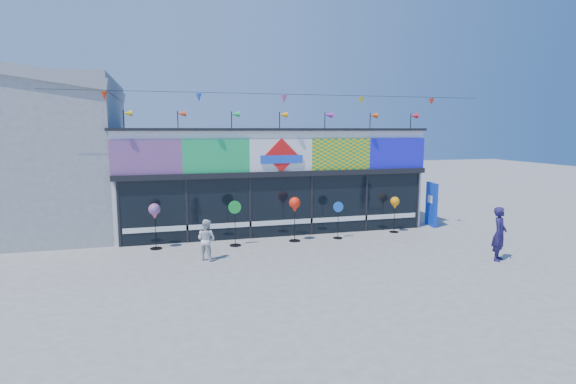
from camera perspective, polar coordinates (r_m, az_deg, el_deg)
name	(u,v)px	position (r m, az deg, el deg)	size (l,w,h in m)	color
ground	(309,261)	(14.06, 2.69, -8.79)	(80.00, 80.00, 0.00)	slate
kite_shop	(266,176)	(19.31, -2.75, 1.98)	(16.00, 5.70, 5.31)	silver
neighbour_building	(10,151)	(20.64, -31.80, 4.41)	(8.18, 7.20, 6.87)	#9EA1A3
blue_sign	(431,204)	(19.88, 17.76, -1.49)	(0.29, 0.93, 1.84)	#0C35BE
spinner_0	(155,213)	(15.83, -16.58, -2.52)	(0.40, 0.40, 1.58)	black
spinner_1	(235,222)	(15.78, -6.75, -3.82)	(0.45, 0.41, 1.60)	black
spinner_2	(295,206)	(16.24, 0.86, -1.79)	(0.41, 0.41, 1.63)	black
spinner_3	(338,219)	(16.85, 6.38, -3.44)	(0.39, 0.36, 1.39)	black
spinner_4	(395,204)	(18.17, 13.41, -1.48)	(0.36, 0.36, 1.43)	black
adult_man	(499,234)	(15.42, 25.27, -4.83)	(0.61, 0.40, 1.68)	#1D1646
child	(206,240)	(14.28, -10.33, -5.97)	(0.63, 0.36, 1.29)	silver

